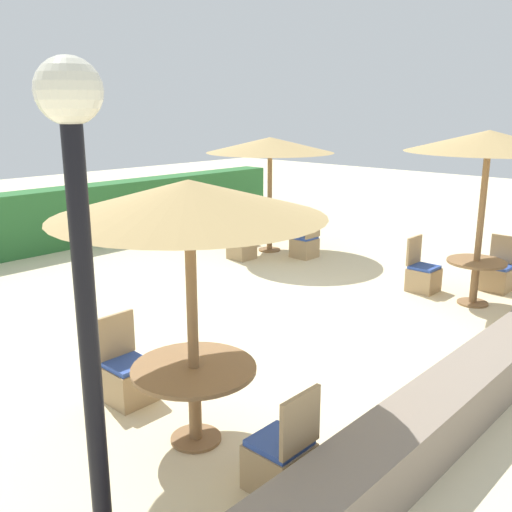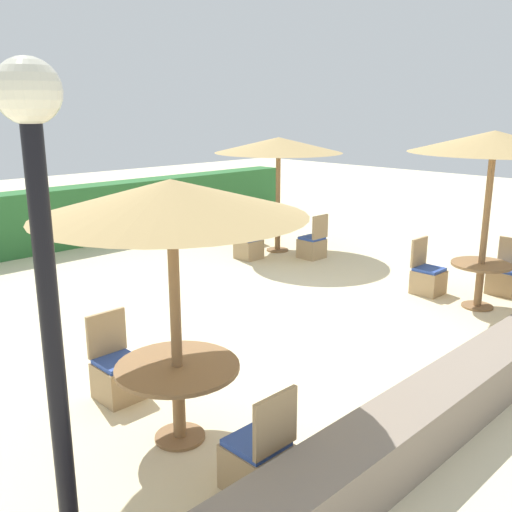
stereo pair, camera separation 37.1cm
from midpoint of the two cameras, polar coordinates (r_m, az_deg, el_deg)
name	(u,v)px [view 2 (the right image)]	position (r m, az deg, el deg)	size (l,w,h in m)	color
ground_plane	(285,323)	(8.41, 4.17, -6.69)	(40.00, 40.00, 0.00)	beige
hedge_row	(66,217)	(13.42, -17.73, 3.69)	(13.00, 0.70, 1.33)	#2D6B33
stone_border	(489,372)	(6.88, 23.74, -10.57)	(10.00, 0.56, 0.54)	gray
lamp_post	(42,237)	(3.36, -17.67, 1.85)	(0.36, 0.36, 3.32)	black
parasol_front_right	(494,143)	(9.27, 23.79, 10.33)	(2.48, 2.48, 2.73)	olive
round_table_front_right	(480,275)	(9.59, 22.56, -1.75)	(0.91, 0.91, 0.72)	olive
patio_chair_front_right_north	(428,278)	(10.08, 17.80, -2.15)	(0.46, 0.46, 0.93)	tan
patio_chair_front_right_east	(505,278)	(10.54, 24.55, -2.07)	(0.46, 0.46, 0.93)	tan
parasol_front_left	(171,200)	(4.90, -6.35, 5.63)	(2.37, 2.37, 2.47)	olive
round_table_front_left	(178,380)	(5.43, -5.84, -12.22)	(1.15, 1.15, 0.76)	olive
patio_chair_front_left_south	(258,461)	(4.94, 2.49, -19.81)	(0.46, 0.46, 0.93)	tan
patio_chair_front_left_north	(118,375)	(6.40, -11.96, -11.56)	(0.46, 0.46, 0.93)	tan
parasol_back_right	(278,145)	(12.19, 3.15, 10.98)	(2.70, 2.70, 2.45)	olive
round_table_back_right	(278,226)	(12.42, 3.04, 3.01)	(0.95, 0.95, 0.73)	olive
patio_chair_back_right_north	(249,232)	(13.12, 0.11, 2.37)	(0.46, 0.46, 0.93)	tan
patio_chair_back_right_south	(312,246)	(11.93, 6.55, 1.03)	(0.46, 0.46, 0.93)	tan
patio_chair_back_right_west	(248,246)	(11.80, 0.10, 0.96)	(0.46, 0.46, 0.93)	tan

